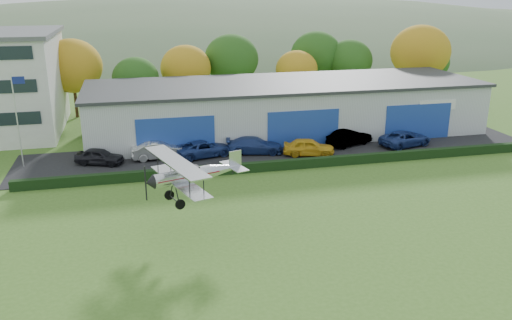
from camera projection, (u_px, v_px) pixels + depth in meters
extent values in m
plane|color=#3F6720|center=(342.00, 265.00, 29.11)|extent=(300.00, 300.00, 0.00)
cube|color=black|center=(286.00, 151.00, 49.18)|extent=(48.00, 9.00, 0.05)
cube|color=black|center=(302.00, 163.00, 44.62)|extent=(46.00, 0.60, 0.80)
cube|color=#B2B7BC|center=(285.00, 108.00, 55.32)|extent=(40.00, 12.00, 5.00)
cube|color=#2D3033|center=(286.00, 83.00, 54.50)|extent=(40.60, 12.60, 0.30)
cube|color=#20419E|center=(176.00, 137.00, 47.29)|extent=(7.00, 0.12, 3.60)
cube|color=#20419E|center=(303.00, 129.00, 49.95)|extent=(7.00, 0.12, 3.60)
cube|color=#20419E|center=(418.00, 122.00, 52.61)|extent=(7.00, 0.12, 3.60)
cylinder|color=silver|center=(17.00, 121.00, 43.78)|extent=(0.10, 0.10, 8.00)
cube|color=navy|center=(18.00, 80.00, 42.83)|extent=(1.00, 0.04, 0.60)
cylinder|color=#3D2614|center=(76.00, 104.00, 61.83)|extent=(0.36, 0.36, 3.15)
ellipsoid|color=#A67214|center=(72.00, 66.00, 60.45)|extent=(6.84, 6.84, 6.16)
cylinder|color=#3D2614|center=(138.00, 108.00, 61.64)|extent=(0.36, 0.36, 2.45)
ellipsoid|color=#1E4C14|center=(136.00, 78.00, 60.57)|extent=(5.32, 5.32, 4.79)
cylinder|color=#3D2614|center=(187.00, 100.00, 64.77)|extent=(0.36, 0.36, 2.80)
ellipsoid|color=#A67214|center=(186.00, 68.00, 63.54)|extent=(6.08, 6.08, 5.47)
cylinder|color=#3D2614|center=(232.00, 94.00, 67.89)|extent=(0.36, 0.36, 3.15)
ellipsoid|color=#1E4C14|center=(231.00, 59.00, 66.51)|extent=(6.84, 6.84, 6.16)
cylinder|color=#3D2614|center=(296.00, 96.00, 67.92)|extent=(0.36, 0.36, 2.45)
ellipsoid|color=#A67214|center=(297.00, 70.00, 66.84)|extent=(5.32, 5.32, 4.79)
cylinder|color=#3D2614|center=(348.00, 90.00, 71.49)|extent=(0.36, 0.36, 2.80)
ellipsoid|color=#1E4C14|center=(349.00, 60.00, 70.26)|extent=(6.08, 6.08, 5.47)
cylinder|color=#3D2614|center=(417.00, 90.00, 69.45)|extent=(0.36, 0.36, 3.50)
ellipsoid|color=#A67214|center=(420.00, 52.00, 67.91)|extent=(7.60, 7.60, 6.84)
cylinder|color=#3D2614|center=(427.00, 87.00, 74.20)|extent=(0.36, 0.36, 2.45)
ellipsoid|color=#1E4C14|center=(430.00, 63.00, 73.12)|extent=(5.32, 5.32, 4.79)
cylinder|color=#3D2614|center=(19.00, 104.00, 64.14)|extent=(0.36, 0.36, 2.10)
ellipsoid|color=#A67214|center=(16.00, 80.00, 63.22)|extent=(4.56, 4.56, 4.10)
cylinder|color=#3D2614|center=(315.00, 87.00, 72.40)|extent=(0.36, 0.36, 3.15)
ellipsoid|color=#1E4C14|center=(316.00, 54.00, 71.01)|extent=(6.84, 6.84, 6.16)
ellipsoid|color=#4C6642|center=(230.00, 87.00, 167.74)|extent=(320.00, 196.00, 56.00)
ellipsoid|color=#4C6642|center=(429.00, 63.00, 181.53)|extent=(240.00, 126.00, 36.00)
imported|color=black|center=(99.00, 156.00, 45.32)|extent=(4.45, 3.03, 1.41)
imported|color=silver|center=(159.00, 150.00, 46.78)|extent=(4.87, 1.84, 1.59)
imported|color=navy|center=(204.00, 149.00, 47.47)|extent=(5.60, 3.56, 1.44)
imported|color=navy|center=(255.00, 145.00, 48.36)|extent=(5.49, 3.13, 1.50)
imported|color=gold|center=(309.00, 147.00, 47.72)|extent=(4.95, 3.06, 1.57)
imported|color=gray|center=(349.00, 137.00, 50.77)|extent=(5.00, 3.35, 1.56)
imported|color=navy|center=(405.00, 138.00, 50.63)|extent=(5.68, 3.70, 1.45)
cylinder|color=silver|center=(182.00, 176.00, 31.85)|extent=(3.73, 1.90, 0.86)
cone|color=silver|center=(225.00, 169.00, 33.25)|extent=(2.27, 1.45, 0.86)
cone|color=black|center=(150.00, 183.00, 30.85)|extent=(0.71, 0.96, 0.86)
cube|color=maroon|center=(187.00, 175.00, 31.98)|extent=(4.10, 2.03, 0.06)
cube|color=black|center=(189.00, 169.00, 31.96)|extent=(1.27, 0.89, 0.24)
cube|color=silver|center=(180.00, 182.00, 31.85)|extent=(3.19, 6.93, 0.10)
cube|color=silver|center=(176.00, 162.00, 31.35)|extent=(3.39, 7.33, 0.10)
cylinder|color=black|center=(190.00, 185.00, 29.40)|extent=(0.07, 0.07, 1.24)
cylinder|color=black|center=(204.00, 183.00, 29.82)|extent=(0.07, 0.07, 1.24)
cylinder|color=black|center=(158.00, 161.00, 33.47)|extent=(0.07, 0.07, 1.24)
cylinder|color=black|center=(170.00, 159.00, 33.89)|extent=(0.07, 0.07, 1.24)
cylinder|color=black|center=(178.00, 169.00, 31.18)|extent=(0.12, 0.21, 0.71)
cylinder|color=black|center=(174.00, 166.00, 31.73)|extent=(0.12, 0.21, 0.71)
cylinder|color=black|center=(177.00, 193.00, 31.49)|extent=(0.26, 0.66, 1.17)
cylinder|color=black|center=(172.00, 189.00, 32.16)|extent=(0.26, 0.66, 1.17)
cylinder|color=black|center=(175.00, 200.00, 32.00)|extent=(0.60, 1.76, 0.07)
cylinder|color=black|center=(180.00, 204.00, 31.30)|extent=(0.62, 0.31, 0.61)
cylinder|color=black|center=(169.00, 195.00, 32.71)|extent=(0.62, 0.31, 0.61)
cylinder|color=black|center=(234.00, 170.00, 33.65)|extent=(0.35, 0.16, 0.40)
cube|color=silver|center=(234.00, 166.00, 33.56)|extent=(1.56, 2.63, 0.06)
cube|color=silver|center=(235.00, 159.00, 33.45)|extent=(0.84, 0.31, 1.05)
cube|color=black|center=(146.00, 183.00, 30.73)|extent=(0.09, 0.13, 2.10)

